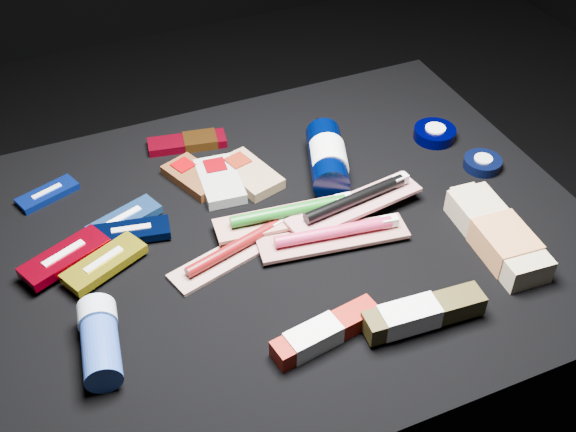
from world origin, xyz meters
name	(u,v)px	position (x,y,z in m)	size (l,w,h in m)	color
ground	(283,380)	(0.00, 0.00, 0.00)	(3.00, 3.00, 0.00)	black
cloth_table	(283,313)	(0.00, 0.00, 0.20)	(0.98, 0.78, 0.40)	black
luna_bar_0	(48,194)	(-0.33, 0.24, 0.41)	(0.11, 0.07, 0.01)	navy
luna_bar_1	(124,219)	(-0.23, 0.12, 0.41)	(0.13, 0.08, 0.02)	#2559AA
luna_bar_2	(132,232)	(-0.22, 0.08, 0.41)	(0.13, 0.07, 0.02)	black
luna_bar_3	(104,263)	(-0.28, 0.03, 0.42)	(0.14, 0.10, 0.02)	gold
luna_bar_4	(65,257)	(-0.33, 0.06, 0.42)	(0.14, 0.10, 0.02)	maroon
clif_bar_0	(193,176)	(-0.09, 0.18, 0.41)	(0.10, 0.13, 0.02)	#593015
clif_bar_1	(219,179)	(-0.05, 0.16, 0.41)	(0.08, 0.13, 0.02)	#AEADA7
clif_bar_2	(247,173)	(0.00, 0.15, 0.41)	(0.10, 0.14, 0.02)	#9A7B57
power_bar	(191,142)	(-0.06, 0.28, 0.41)	(0.15, 0.07, 0.02)	maroon
lotion_bottle	(327,158)	(0.13, 0.11, 0.43)	(0.11, 0.20, 0.06)	black
cream_tin_upper	(435,133)	(0.36, 0.12, 0.41)	(0.08, 0.08, 0.02)	black
cream_tin_lower	(482,163)	(0.39, 0.01, 0.41)	(0.07, 0.07, 0.02)	black
bodywash_bottle	(498,236)	(0.30, -0.16, 0.42)	(0.08, 0.22, 0.04)	tan
deodorant_stick	(100,341)	(-0.32, -0.13, 0.43)	(0.07, 0.13, 0.05)	#2647A4
toothbrush_pack_0	(236,249)	(-0.08, -0.02, 0.41)	(0.23, 0.11, 0.02)	silver
toothbrush_pack_1	(336,235)	(0.07, -0.06, 0.42)	(0.24, 0.09, 0.03)	#BBB2AF
toothbrush_pack_2	(291,214)	(0.02, 0.01, 0.42)	(0.25, 0.08, 0.03)	beige
toothbrush_pack_3	(356,201)	(0.13, -0.01, 0.43)	(0.24, 0.09, 0.03)	silver
toothpaste_carton_red	(322,334)	(-0.04, -0.23, 0.41)	(0.17, 0.06, 0.03)	maroon
toothpaste_carton_green	(419,314)	(0.10, -0.25, 0.42)	(0.18, 0.05, 0.03)	#383012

